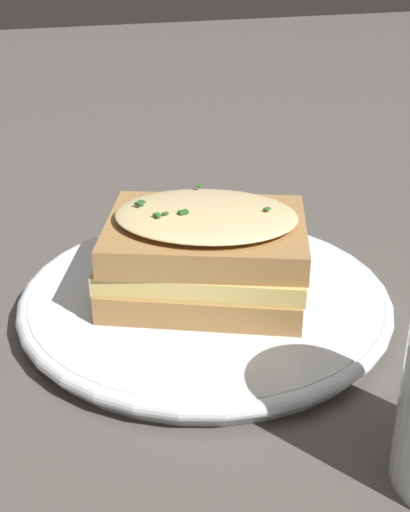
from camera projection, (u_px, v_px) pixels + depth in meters
The scene contains 3 objects.
ground_plane at pixel (177, 301), 0.50m from camera, with size 2.40×2.40×0.00m, color #514C47.
dinner_plate at pixel (205, 301), 0.48m from camera, with size 0.25×0.25×0.02m.
sandwich at pixel (205, 252), 0.46m from camera, with size 0.14×0.16×0.06m.
Camera 1 is at (0.42, -0.10, 0.25)m, focal length 50.00 mm.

